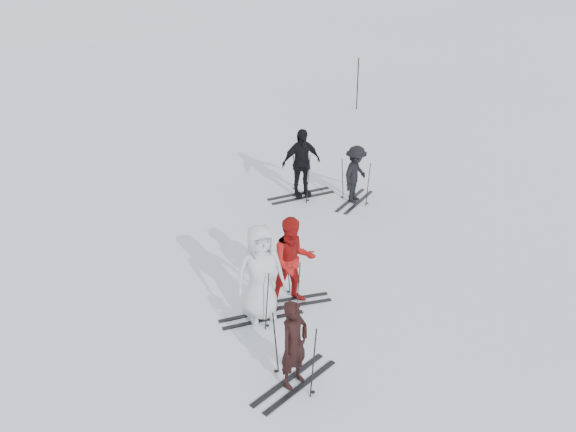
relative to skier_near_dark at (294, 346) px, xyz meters
The scene contains 12 objects.
ground 3.75m from the skier_near_dark, 140.36° to the left, with size 120.00×120.00×0.00m, color silver.
skier_near_dark is the anchor object (origin of this frame).
skier_red 2.48m from the skier_near_dark, 128.90° to the left, with size 0.90×0.70×1.86m, color #A21412.
skier_grey 2.08m from the skier_near_dark, 146.45° to the left, with size 0.96×0.62×1.96m, color silver.
skier_uphill_left 7.52m from the skier_near_dark, 127.06° to the left, with size 1.07×0.45×1.83m, color black.
skier_uphill_far 7.36m from the skier_near_dark, 116.18° to the left, with size 0.97×0.56×1.50m, color black.
skis_near_dark 0.13m from the skier_near_dark, ahead, with size 0.98×1.85×1.35m, color black, non-canonical shape.
skis_red 2.49m from the skier_near_dark, 128.90° to the left, with size 0.83×1.57×1.15m, color black, non-canonical shape.
skis_grey 2.08m from the skier_near_dark, 146.45° to the left, with size 0.89×1.68×1.23m, color black, non-canonical shape.
skis_uphill_left 7.52m from the skier_near_dark, 127.06° to the left, with size 0.97×1.84×1.34m, color black, non-canonical shape.
skis_uphill_far 7.36m from the skier_near_dark, 116.18° to the left, with size 0.86×1.62×1.18m, color black, non-canonical shape.
piste_marker 14.92m from the skier_near_dark, 119.94° to the left, with size 0.04×0.04×1.82m, color black.
Camera 1 is at (8.80, -9.92, 8.07)m, focal length 45.00 mm.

